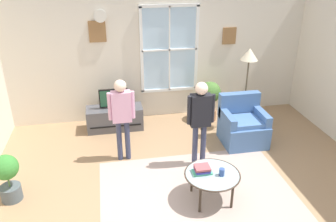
% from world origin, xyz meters
% --- Properties ---
extents(ground_plane, '(6.61, 5.86, 0.02)m').
position_xyz_m(ground_plane, '(0.00, 0.00, -0.01)').
color(ground_plane, '#9E7A56').
extents(back_wall, '(6.01, 0.17, 2.74)m').
position_xyz_m(back_wall, '(0.00, 2.69, 1.37)').
color(back_wall, beige).
rests_on(back_wall, ground_plane).
extents(area_rug, '(2.81, 2.06, 0.01)m').
position_xyz_m(area_rug, '(0.08, -0.08, 0.00)').
color(area_rug, tan).
rests_on(area_rug, ground_plane).
extents(tv_stand, '(1.08, 0.44, 0.45)m').
position_xyz_m(tv_stand, '(-1.00, 2.17, 0.23)').
color(tv_stand, '#4C4C51').
rests_on(tv_stand, ground_plane).
extents(television, '(0.55, 0.08, 0.39)m').
position_xyz_m(television, '(-1.00, 2.17, 0.66)').
color(television, '#4C4C4C').
rests_on(television, tv_stand).
extents(armchair, '(0.76, 0.74, 0.87)m').
position_xyz_m(armchair, '(1.27, 1.22, 0.33)').
color(armchair, '#476B9E').
rests_on(armchair, ground_plane).
extents(coffee_table, '(0.78, 0.78, 0.44)m').
position_xyz_m(coffee_table, '(0.23, -0.26, 0.41)').
color(coffee_table, '#99B2B7').
rests_on(coffee_table, ground_plane).
extents(book_stack, '(0.27, 0.18, 0.11)m').
position_xyz_m(book_stack, '(0.09, -0.21, 0.49)').
color(book_stack, '#4BB585').
rests_on(book_stack, coffee_table).
extents(cup, '(0.08, 0.08, 0.11)m').
position_xyz_m(cup, '(0.34, -0.31, 0.49)').
color(cup, '#334C8C').
rests_on(cup, coffee_table).
extents(remote_near_books, '(0.08, 0.15, 0.02)m').
position_xyz_m(remote_near_books, '(0.15, -0.18, 0.45)').
color(remote_near_books, black).
rests_on(remote_near_books, coffee_table).
extents(person_black_shirt, '(0.44, 0.20, 1.45)m').
position_xyz_m(person_black_shirt, '(0.29, 0.63, 0.91)').
color(person_black_shirt, '#333851').
rests_on(person_black_shirt, ground_plane).
extents(person_pink_shirt, '(0.43, 0.20, 1.43)m').
position_xyz_m(person_pink_shirt, '(-0.91, 1.03, 0.89)').
color(person_pink_shirt, '#333851').
rests_on(person_pink_shirt, ground_plane).
extents(potted_plant_by_window, '(0.44, 0.44, 0.83)m').
position_xyz_m(potted_plant_by_window, '(0.95, 2.22, 0.52)').
color(potted_plant_by_window, '#9E6B4C').
rests_on(potted_plant_by_window, ground_plane).
extents(potted_plant_corner, '(0.35, 0.35, 0.72)m').
position_xyz_m(potted_plant_corner, '(-2.56, 0.27, 0.41)').
color(potted_plant_corner, '#4C565B').
rests_on(potted_plant_corner, ground_plane).
extents(floor_lamp, '(0.32, 0.32, 1.61)m').
position_xyz_m(floor_lamp, '(1.52, 1.78, 1.34)').
color(floor_lamp, black).
rests_on(floor_lamp, ground_plane).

